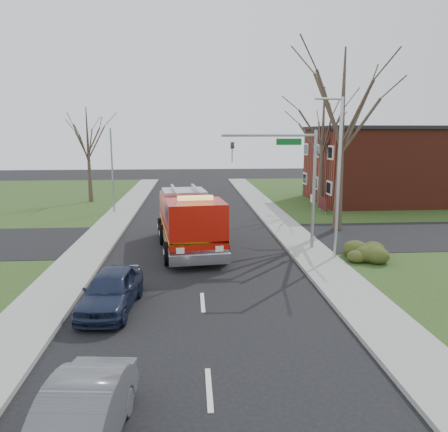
{
  "coord_description": "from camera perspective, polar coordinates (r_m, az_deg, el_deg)",
  "views": [
    {
      "loc": [
        -0.4,
        -22.39,
        6.61
      ],
      "look_at": [
        1.45,
        1.8,
        2.0
      ],
      "focal_mm": 35.0,
      "sensor_mm": 36.0,
      "label": 1
    }
  ],
  "objects": [
    {
      "name": "ground",
      "position": [
        23.35,
        -3.23,
        -5.71
      ],
      "size": [
        120.0,
        120.0,
        0.0
      ],
      "primitive_type": "plane",
      "color": "black",
      "rests_on": "ground"
    },
    {
      "name": "parked_car_gray",
      "position": [
        10.39,
        -18.59,
        -24.33
      ],
      "size": [
        1.98,
        4.57,
        1.46
      ],
      "primitive_type": "imported",
      "rotation": [
        0.0,
        0.0,
        -0.1
      ],
      "color": "#585B60",
      "rests_on": "ground"
    },
    {
      "name": "health_center_sign",
      "position": [
        37.0,
        12.81,
        1.58
      ],
      "size": [
        0.12,
        2.0,
        1.4
      ],
      "color": "#491114",
      "rests_on": "ground"
    },
    {
      "name": "hedge_corner",
      "position": [
        24.13,
        18.76,
        -4.3
      ],
      "size": [
        2.8,
        2.0,
        0.9
      ],
      "primitive_type": "ellipsoid",
      "color": "#323A15",
      "rests_on": "lawn_right"
    },
    {
      "name": "bare_tree_near",
      "position": [
        30.08,
        15.17,
        11.92
      ],
      "size": [
        6.0,
        6.0,
        12.0
      ],
      "color": "#362720",
      "rests_on": "ground"
    },
    {
      "name": "bare_tree_left",
      "position": [
        43.48,
        -17.35,
        8.9
      ],
      "size": [
        4.5,
        4.5,
        9.0
      ],
      "color": "#362720",
      "rests_on": "ground"
    },
    {
      "name": "sidewalk_left",
      "position": [
        24.04,
        -18.25,
        -5.58
      ],
      "size": [
        2.4,
        80.0,
        0.15
      ],
      "primitive_type": "cube",
      "color": "gray",
      "rests_on": "ground"
    },
    {
      "name": "utility_pole_far",
      "position": [
        37.08,
        -14.38,
        5.61
      ],
      "size": [
        0.14,
        0.14,
        7.0
      ],
      "primitive_type": "cylinder",
      "color": "gray",
      "rests_on": "ground"
    },
    {
      "name": "bare_tree_far",
      "position": [
        39.09,
        12.78,
        10.32
      ],
      "size": [
        5.25,
        5.25,
        10.5
      ],
      "color": "#362720",
      "rests_on": "ground"
    },
    {
      "name": "fire_engine",
      "position": [
        25.02,
        -4.53,
        -0.86
      ],
      "size": [
        4.16,
        8.99,
        3.51
      ],
      "rotation": [
        0.0,
        0.0,
        0.12
      ],
      "color": "#AE1108",
      "rests_on": "ground"
    },
    {
      "name": "sidewalk_right",
      "position": [
        24.24,
        11.64,
        -5.11
      ],
      "size": [
        2.4,
        80.0,
        0.15
      ],
      "primitive_type": "cube",
      "color": "gray",
      "rests_on": "ground"
    },
    {
      "name": "traffic_signal_mast",
      "position": [
        24.62,
        8.86,
        6.2
      ],
      "size": [
        5.29,
        0.18,
        6.8
      ],
      "color": "gray",
      "rests_on": "ground"
    },
    {
      "name": "streetlight_pole",
      "position": [
        23.25,
        14.63,
        5.33
      ],
      "size": [
        1.48,
        0.16,
        8.4
      ],
      "color": "#B7BABF",
      "rests_on": "ground"
    },
    {
      "name": "brick_building",
      "position": [
        44.91,
        21.35,
        6.26
      ],
      "size": [
        15.4,
        10.4,
        7.25
      ],
      "color": "maroon",
      "rests_on": "ground"
    },
    {
      "name": "parked_car_maroon",
      "position": [
        17.3,
        -14.52,
        -9.34
      ],
      "size": [
        2.24,
        4.66,
        1.53
      ],
      "primitive_type": "imported",
      "rotation": [
        0.0,
        0.0,
        -0.1
      ],
      "color": "#1C243D",
      "rests_on": "ground"
    }
  ]
}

